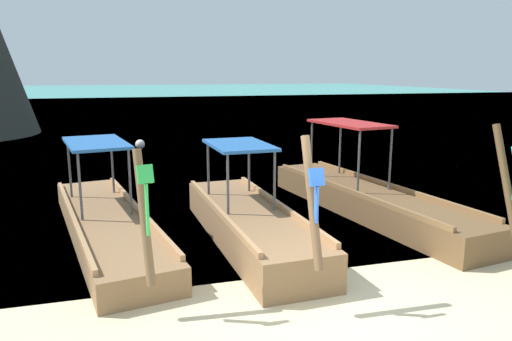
{
  "coord_description": "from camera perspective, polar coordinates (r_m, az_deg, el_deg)",
  "views": [
    {
      "loc": [
        -2.55,
        -5.3,
        3.24
      ],
      "look_at": [
        0.0,
        3.64,
        1.34
      ],
      "focal_mm": 33.91,
      "sensor_mm": 36.0,
      "label": 1
    }
  ],
  "objects": [
    {
      "name": "longtail_boat_green_ribbon",
      "position": [
        10.09,
        -17.19,
        -5.9
      ],
      "size": [
        2.46,
        6.92,
        2.25
      ],
      "color": "olive",
      "rests_on": "ground"
    },
    {
      "name": "mooring_buoy_near",
      "position": [
        21.23,
        -13.52,
        3.02
      ],
      "size": [
        0.4,
        0.4,
        0.4
      ],
      "color": "white",
      "rests_on": "sea_water"
    },
    {
      "name": "ground",
      "position": [
        6.71,
        8.96,
        -17.46
      ],
      "size": [
        120.0,
        120.0,
        0.0
      ],
      "primitive_type": "plane",
      "color": "beige"
    },
    {
      "name": "sea_water",
      "position": [
        67.06,
        -13.86,
        8.47
      ],
      "size": [
        120.0,
        120.0,
        0.0
      ],
      "primitive_type": "plane",
      "color": "#2DB29E",
      "rests_on": "ground"
    },
    {
      "name": "longtail_boat_turquoise_ribbon",
      "position": [
        11.47,
        13.09,
        -3.32
      ],
      "size": [
        2.25,
        7.22,
        2.42
      ],
      "color": "brown",
      "rests_on": "ground"
    },
    {
      "name": "longtail_boat_blue_ribbon",
      "position": [
        9.38,
        -0.77,
        -6.23
      ],
      "size": [
        1.57,
        5.76,
        2.4
      ],
      "color": "olive",
      "rests_on": "ground"
    }
  ]
}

